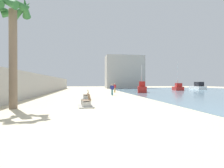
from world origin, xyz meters
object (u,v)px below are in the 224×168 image
Objects in this scene: bench_far at (86,97)px; person_standing at (112,89)px; boat_mid_bay at (142,88)px; bench_near at (86,103)px; person_walking at (115,87)px; palm_tree at (12,24)px; boat_nearest at (178,87)px; boat_outer at (198,87)px.

person_standing is (3.62, 5.43, 0.69)m from bench_far.
boat_mid_bay is at bearing 50.74° from bench_far.
bench_near is 1.29× the size of person_walking.
boat_mid_bay is at bearing 51.73° from palm_tree.
boat_nearest is (17.35, 13.77, -0.24)m from person_standing.
bench_near is at bearing -118.61° from boat_mid_bay.
boat_outer is (9.16, 6.25, 0.07)m from boat_nearest.
bench_far is 6.56m from person_standing.
boat_nearest is at bearing 42.46° from bench_far.
palm_tree reaches higher than bench_near.
palm_tree is 3.48× the size of bench_near.
palm_tree is 24.94m from boat_mid_bay.
bench_near is at bearing -105.31° from person_walking.
person_walking is at bearing 67.81° from bench_far.
palm_tree reaches higher than person_walking.
person_standing is at bearing -142.95° from boat_outer.
bench_near is 19.59m from person_walking.
boat_nearest reaches higher than bench_near.
person_walking is (10.08, 19.32, -4.73)m from palm_tree.
boat_mid_bay is at bearing 47.00° from person_standing.
palm_tree is 22.29m from person_walking.
person_walking reaches higher than bench_near.
boat_outer is (24.99, 12.83, -0.24)m from person_walking.
bench_near is 0.30× the size of boat_outer.
boat_nearest is (25.91, 25.90, -5.03)m from palm_tree.
boat_nearest is 0.93× the size of boat_outer.
person_walking is 28.10m from boat_outer.
palm_tree is at bearing -128.27° from boat_mid_bay.
person_standing is 0.22× the size of boat_outer.
palm_tree is at bearing -125.20° from person_standing.
bench_far is at bearing -112.19° from person_walking.
boat_nearest reaches higher than person_standing.
boat_outer is at bearing 27.18° from person_walking.
palm_tree is 1.06× the size of boat_outer.
boat_mid_bay reaches higher than bench_near.
person_walking is 7.34m from person_standing.
palm_tree is 1.18× the size of boat_mid_bay.
person_standing is at bearing 54.80° from palm_tree.
bench_far is 39.45m from boat_outer.
bench_near is 1.03× the size of bench_far.
boat_mid_bay is 0.96× the size of boat_nearest.
bench_near is at bearing -107.32° from person_standing.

